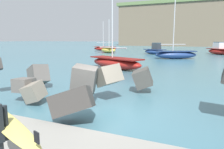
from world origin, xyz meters
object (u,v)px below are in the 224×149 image
at_px(boat_near_left, 176,54).
at_px(boat_far_right, 108,50).
at_px(boat_far_centre, 105,48).
at_px(boat_mid_right, 220,50).
at_px(boat_near_centre, 116,62).
at_px(station_building_west, 200,2).
at_px(boat_far_left, 155,51).
at_px(station_building_central, 219,0).

xyz_separation_m(boat_near_left, boat_far_right, (-13.97, 8.05, -0.01)).
bearing_deg(boat_far_right, boat_far_centre, 120.70).
bearing_deg(boat_mid_right, boat_far_centre, 173.00).
distance_m(boat_near_centre, station_building_west, 92.10).
bearing_deg(boat_far_centre, boat_far_left, -27.45).
bearing_deg(boat_mid_right, boat_far_right, -169.82).
relative_size(boat_far_left, station_building_west, 0.58).
relative_size(boat_far_left, boat_far_right, 0.72).
bearing_deg(boat_far_right, boat_near_left, -29.94).
distance_m(boat_mid_right, station_building_central, 70.11).
distance_m(boat_near_centre, boat_far_centre, 30.54).
bearing_deg(boat_far_left, boat_mid_right, 20.71).
height_order(boat_near_centre, boat_far_centre, boat_near_centre).
height_order(boat_mid_right, boat_far_centre, boat_far_centre).
relative_size(boat_mid_right, boat_far_right, 0.79).
relative_size(boat_far_left, boat_far_centre, 0.69).
height_order(boat_far_centre, boat_far_right, boat_far_centre).
bearing_deg(station_building_west, boat_far_centre, -105.19).
xyz_separation_m(boat_near_centre, boat_mid_right, (9.59, 24.15, 0.13)).
xyz_separation_m(boat_near_left, boat_near_centre, (-3.68, -12.54, -0.02)).
xyz_separation_m(boat_near_centre, boat_far_centre, (-14.14, 27.07, -0.05)).
xyz_separation_m(boat_near_centre, boat_far_right, (-10.29, 20.58, 0.02)).
bearing_deg(boat_mid_right, station_building_central, 88.73).
xyz_separation_m(boat_near_left, station_building_central, (7.40, 79.04, 19.24)).
xyz_separation_m(station_building_west, station_building_central, (8.09, 1.39, 0.84)).
bearing_deg(boat_far_left, station_building_central, 80.48).
bearing_deg(boat_near_left, boat_near_centre, -106.36).
bearing_deg(boat_far_right, boat_mid_right, 10.18).
height_order(boat_near_left, station_building_west, station_building_west).
distance_m(boat_far_right, station_building_west, 73.21).
xyz_separation_m(boat_far_centre, boat_far_right, (3.85, -6.48, 0.06)).
bearing_deg(boat_far_centre, station_building_west, 74.81).
height_order(boat_near_centre, station_building_west, station_building_west).
bearing_deg(station_building_west, boat_far_left, -93.18).
bearing_deg(boat_mid_right, station_building_west, 95.70).
distance_m(boat_mid_right, boat_far_left, 11.21).
height_order(boat_near_left, boat_near_centre, boat_near_centre).
relative_size(boat_far_centre, station_building_west, 0.84).
xyz_separation_m(boat_far_centre, station_building_west, (17.13, 63.12, 18.47)).
bearing_deg(station_building_central, boat_far_right, -106.75).
distance_m(boat_far_left, station_building_central, 74.89).
height_order(boat_near_centre, boat_far_right, boat_near_centre).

